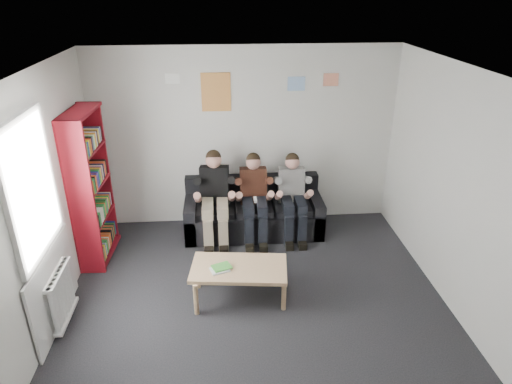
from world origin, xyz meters
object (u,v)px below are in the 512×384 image
at_px(bookshelf, 91,187).
at_px(person_middle, 254,198).
at_px(person_left, 215,198).
at_px(person_right, 293,197).
at_px(coffee_table, 239,271).
at_px(sofa, 253,213).

xyz_separation_m(bookshelf, person_middle, (2.17, 0.33, -0.40)).
bearing_deg(person_left, person_right, 4.77).
bearing_deg(person_left, coffee_table, -74.80).
xyz_separation_m(sofa, person_left, (-0.57, -0.19, 0.36)).
distance_m(coffee_table, person_middle, 1.51).
bearing_deg(sofa, bookshelf, -166.45).
bearing_deg(sofa, person_middle, -90.00).
height_order(bookshelf, person_right, bookshelf).
height_order(coffee_table, person_middle, person_middle).
relative_size(sofa, bookshelf, 0.99).
distance_m(person_middle, person_right, 0.57).
bearing_deg(bookshelf, person_right, 10.20).
xyz_separation_m(sofa, coffee_table, (-0.29, -1.65, 0.11)).
xyz_separation_m(sofa, person_right, (0.57, -0.19, 0.33)).
distance_m(sofa, person_right, 0.69).
relative_size(person_middle, person_right, 1.02).
distance_m(person_left, person_middle, 0.57).
relative_size(sofa, person_right, 1.64).
relative_size(coffee_table, person_right, 0.90).
bearing_deg(person_left, person_middle, 4.84).
relative_size(bookshelf, person_right, 1.65).
distance_m(sofa, coffee_table, 1.68).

